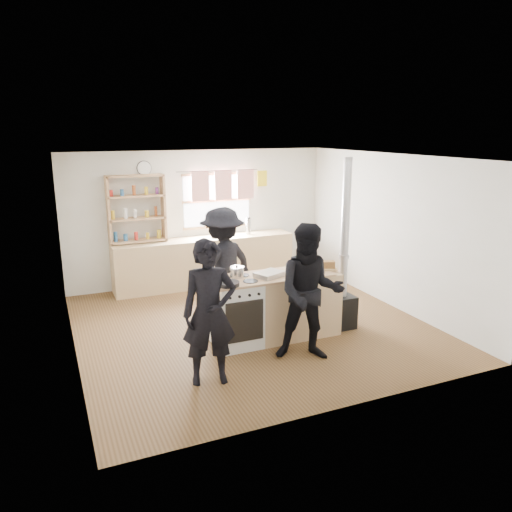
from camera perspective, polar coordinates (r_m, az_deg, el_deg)
name	(u,v)px	position (r m, az deg, el deg)	size (l,w,h in m)	color
ground	(251,325)	(7.60, -0.58, -7.95)	(5.00, 5.00, 0.01)	brown
back_counter	(205,261)	(9.44, -5.82, -0.62)	(3.40, 0.55, 0.90)	tan
shelving_unit	(136,209)	(9.06, -13.51, 5.29)	(1.00, 0.28, 1.20)	tan
thermos	(248,226)	(9.60, -0.86, 3.41)	(0.10, 0.10, 0.31)	silver
cooking_island	(276,306)	(7.02, 2.26, -5.77)	(1.97, 0.64, 0.93)	white
skillet_greens	(228,283)	(6.40, -3.20, -3.15)	(0.37, 0.37, 0.05)	black
roast_tray	(269,274)	(6.77, 1.53, -2.06)	(0.45, 0.40, 0.07)	silver
stockpot_stove	(237,272)	(6.74, -2.21, -1.83)	(0.20, 0.20, 0.17)	#BDBDBF
stockpot_counter	(306,263)	(7.07, 5.69, -0.85)	(0.31, 0.31, 0.23)	#B3B3B5
bread_board	(327,266)	(7.19, 8.10, -1.11)	(0.34, 0.29, 0.12)	tan
flue_heater	(343,285)	(7.43, 9.87, -3.31)	(0.35, 0.35, 2.50)	black
person_near_left	(209,313)	(5.72, -5.35, -6.48)	(0.62, 0.41, 1.71)	black
person_near_right	(310,293)	(6.31, 6.19, -4.21)	(0.86, 0.67, 1.76)	black
person_far	(223,266)	(7.51, -3.84, -1.11)	(1.14, 0.66, 1.77)	black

